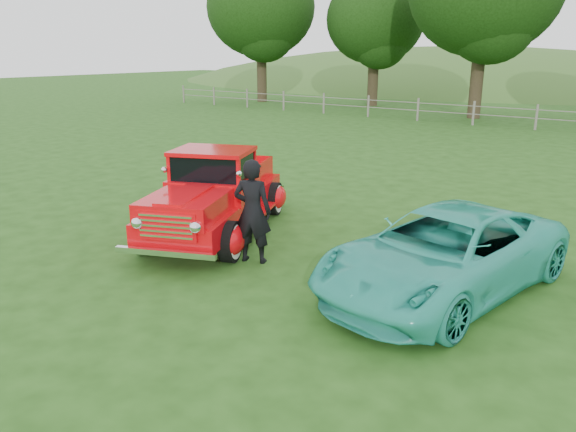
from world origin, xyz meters
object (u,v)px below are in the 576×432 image
Objects in this scene: red_pickup at (215,196)px; man at (252,211)px; tree_mid_west at (375,19)px; tree_far_west at (261,8)px; teal_sedan at (444,253)px.

red_pickup is 1.87m from man.
red_pickup is at bearing -46.80° from man.
tree_mid_west is 1.61× the size of red_pickup.
red_pickup is at bearing -52.60° from tree_far_west.
red_pickup is (10.65, -26.40, -4.75)m from tree_mid_west.
tree_mid_west reaches higher than man.
tree_far_west is 31.23m from red_pickup.
man is at bearing -48.91° from red_pickup.
tree_mid_west reaches higher than teal_sedan.
tree_far_west is at bearing -165.96° from tree_mid_west.
red_pickup is 4.95m from teal_sedan.
man is at bearing -65.61° from tree_mid_west.
tree_mid_west is (8.00, 2.00, -0.94)m from tree_far_west.
teal_sedan is (15.60, -26.46, -4.89)m from tree_mid_west.
teal_sedan is at bearing 171.59° from man.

